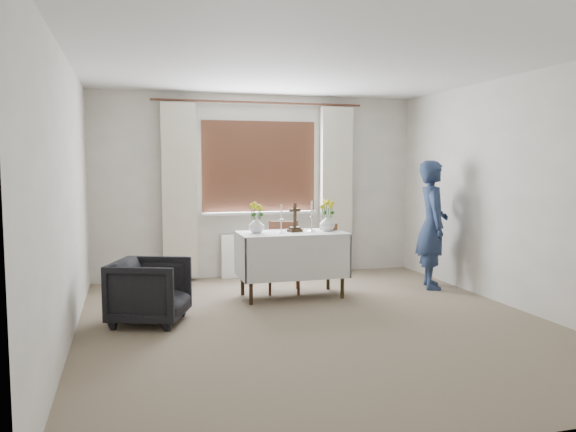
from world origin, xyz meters
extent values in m
plane|color=#7F6B58|center=(0.00, 0.00, 0.00)|extent=(5.00, 5.00, 0.00)
cube|color=silver|center=(0.08, 1.14, 0.38)|extent=(1.24, 0.64, 0.76)
imported|color=black|center=(-1.56, 0.47, 0.32)|extent=(0.89, 0.88, 0.63)
imported|color=navy|center=(1.91, 1.13, 0.80)|extent=(0.55, 0.68, 1.60)
cube|color=white|center=(0.00, 2.42, 0.30)|extent=(1.10, 0.10, 0.60)
imported|color=silver|center=(-0.33, 1.19, 0.86)|extent=(0.23, 0.23, 0.19)
imported|color=silver|center=(0.51, 1.14, 0.86)|extent=(0.23, 0.23, 0.19)
cylinder|color=brown|center=(0.58, 1.27, 0.80)|extent=(0.23, 0.23, 0.08)
camera|label=1|loc=(-1.74, -5.08, 1.55)|focal=35.00mm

